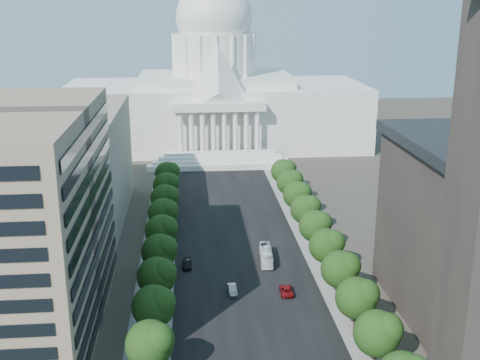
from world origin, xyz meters
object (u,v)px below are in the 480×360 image
object	(u,v)px
car_silver	(232,290)
car_red	(286,290)
city_bus	(266,255)
car_dark_b	(187,264)

from	to	relation	value
car_silver	car_red	distance (m)	10.98
city_bus	car_silver	bearing A→B (deg)	-116.53
car_red	car_dark_b	size ratio (longest dim) A/B	1.09
city_bus	car_dark_b	bearing A→B (deg)	-170.62
car_silver	city_bus	xyz separation A→B (m)	(8.84, 14.90, 0.75)
car_dark_b	city_bus	xyz separation A→B (m)	(17.99, 1.65, 0.81)
car_dark_b	city_bus	distance (m)	18.08
car_red	city_bus	size ratio (longest dim) A/B	0.50
car_dark_b	car_silver	bearing A→B (deg)	-54.61
car_silver	car_red	xyz separation A→B (m)	(10.92, -1.15, -0.03)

